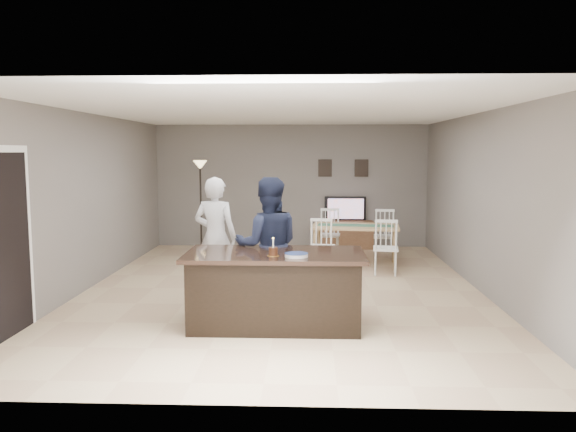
{
  "coord_description": "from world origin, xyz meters",
  "views": [
    {
      "loc": [
        0.41,
        -8.45,
        2.11
      ],
      "look_at": [
        0.1,
        -0.3,
        1.17
      ],
      "focal_mm": 35.0,
      "sensor_mm": 36.0,
      "label": 1
    }
  ],
  "objects_px": {
    "man": "(268,246)",
    "plate_stack": "(296,255)",
    "floor_lamp": "(200,181)",
    "kitchen_island": "(275,289)",
    "dining_table": "(355,232)",
    "birthday_cake": "(273,251)",
    "television": "(345,209)",
    "tv_console": "(345,235)",
    "woman": "(216,237)"
  },
  "relations": [
    {
      "from": "woman",
      "to": "tv_console",
      "type": "bearing_deg",
      "value": -105.11
    },
    {
      "from": "tv_console",
      "to": "woman",
      "type": "height_order",
      "value": "woman"
    },
    {
      "from": "woman",
      "to": "kitchen_island",
      "type": "bearing_deg",
      "value": 137.02
    },
    {
      "from": "tv_console",
      "to": "man",
      "type": "distance_m",
      "value": 5.23
    },
    {
      "from": "man",
      "to": "birthday_cake",
      "type": "xyz_separation_m",
      "value": [
        0.12,
        -0.77,
        0.06
      ]
    },
    {
      "from": "woman",
      "to": "floor_lamp",
      "type": "bearing_deg",
      "value": -63.77
    },
    {
      "from": "television",
      "to": "man",
      "type": "xyz_separation_m",
      "value": [
        -1.33,
        -5.09,
        0.03
      ]
    },
    {
      "from": "tv_console",
      "to": "television",
      "type": "height_order",
      "value": "television"
    },
    {
      "from": "dining_table",
      "to": "floor_lamp",
      "type": "distance_m",
      "value": 3.43
    },
    {
      "from": "television",
      "to": "birthday_cake",
      "type": "distance_m",
      "value": 5.98
    },
    {
      "from": "man",
      "to": "plate_stack",
      "type": "xyz_separation_m",
      "value": [
        0.39,
        -0.82,
        0.03
      ]
    },
    {
      "from": "birthday_cake",
      "to": "floor_lamp",
      "type": "bearing_deg",
      "value": 109.92
    },
    {
      "from": "woman",
      "to": "plate_stack",
      "type": "distance_m",
      "value": 2.03
    },
    {
      "from": "tv_console",
      "to": "plate_stack",
      "type": "relative_size",
      "value": 4.34
    },
    {
      "from": "tv_console",
      "to": "dining_table",
      "type": "xyz_separation_m",
      "value": [
        0.06,
        -1.87,
        0.32
      ]
    },
    {
      "from": "man",
      "to": "dining_table",
      "type": "height_order",
      "value": "man"
    },
    {
      "from": "birthday_cake",
      "to": "floor_lamp",
      "type": "distance_m",
      "value": 5.41
    },
    {
      "from": "birthday_cake",
      "to": "plate_stack",
      "type": "distance_m",
      "value": 0.28
    },
    {
      "from": "man",
      "to": "floor_lamp",
      "type": "xyz_separation_m",
      "value": [
        -1.71,
        4.29,
        0.61
      ]
    },
    {
      "from": "floor_lamp",
      "to": "plate_stack",
      "type": "bearing_deg",
      "value": -67.64
    },
    {
      "from": "woman",
      "to": "dining_table",
      "type": "distance_m",
      "value": 3.24
    },
    {
      "from": "birthday_cake",
      "to": "plate_stack",
      "type": "xyz_separation_m",
      "value": [
        0.27,
        -0.06,
        -0.03
      ]
    },
    {
      "from": "dining_table",
      "to": "birthday_cake",
      "type": "bearing_deg",
      "value": -101.25
    },
    {
      "from": "television",
      "to": "birthday_cake",
      "type": "relative_size",
      "value": 4.18
    },
    {
      "from": "kitchen_island",
      "to": "birthday_cake",
      "type": "distance_m",
      "value": 0.54
    },
    {
      "from": "television",
      "to": "plate_stack",
      "type": "relative_size",
      "value": 3.3
    },
    {
      "from": "woman",
      "to": "television",
      "type": "bearing_deg",
      "value": -104.73
    },
    {
      "from": "plate_stack",
      "to": "floor_lamp",
      "type": "height_order",
      "value": "floor_lamp"
    },
    {
      "from": "television",
      "to": "woman",
      "type": "height_order",
      "value": "woman"
    },
    {
      "from": "kitchen_island",
      "to": "floor_lamp",
      "type": "bearing_deg",
      "value": 110.83
    },
    {
      "from": "kitchen_island",
      "to": "tv_console",
      "type": "bearing_deg",
      "value": 77.84
    },
    {
      "from": "kitchen_island",
      "to": "woman",
      "type": "distance_m",
      "value": 1.7
    },
    {
      "from": "dining_table",
      "to": "man",
      "type": "bearing_deg",
      "value": -107.08
    },
    {
      "from": "floor_lamp",
      "to": "dining_table",
      "type": "bearing_deg",
      "value": -20.2
    },
    {
      "from": "kitchen_island",
      "to": "man",
      "type": "relative_size",
      "value": 1.21
    },
    {
      "from": "tv_console",
      "to": "plate_stack",
      "type": "height_order",
      "value": "plate_stack"
    },
    {
      "from": "floor_lamp",
      "to": "birthday_cake",
      "type": "bearing_deg",
      "value": -70.08
    },
    {
      "from": "tv_console",
      "to": "woman",
      "type": "xyz_separation_m",
      "value": [
        -2.15,
        -4.22,
        0.57
      ]
    },
    {
      "from": "plate_stack",
      "to": "dining_table",
      "type": "xyz_separation_m",
      "value": [
        1.0,
        3.97,
        -0.3
      ]
    },
    {
      "from": "man",
      "to": "floor_lamp",
      "type": "bearing_deg",
      "value": -73.49
    },
    {
      "from": "birthday_cake",
      "to": "dining_table",
      "type": "height_order",
      "value": "birthday_cake"
    },
    {
      "from": "television",
      "to": "woman",
      "type": "xyz_separation_m",
      "value": [
        -2.15,
        -4.29,
        0.01
      ]
    },
    {
      "from": "plate_stack",
      "to": "floor_lamp",
      "type": "relative_size",
      "value": 0.14
    },
    {
      "from": "birthday_cake",
      "to": "woman",
      "type": "bearing_deg",
      "value": 120.96
    },
    {
      "from": "television",
      "to": "kitchen_island",
      "type": "bearing_deg",
      "value": 77.99
    },
    {
      "from": "plate_stack",
      "to": "television",
      "type": "bearing_deg",
      "value": 80.98
    },
    {
      "from": "kitchen_island",
      "to": "man",
      "type": "bearing_deg",
      "value": 103.15
    },
    {
      "from": "plate_stack",
      "to": "dining_table",
      "type": "distance_m",
      "value": 4.11
    },
    {
      "from": "man",
      "to": "plate_stack",
      "type": "relative_size",
      "value": 6.45
    },
    {
      "from": "floor_lamp",
      "to": "kitchen_island",
      "type": "bearing_deg",
      "value": -69.17
    }
  ]
}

